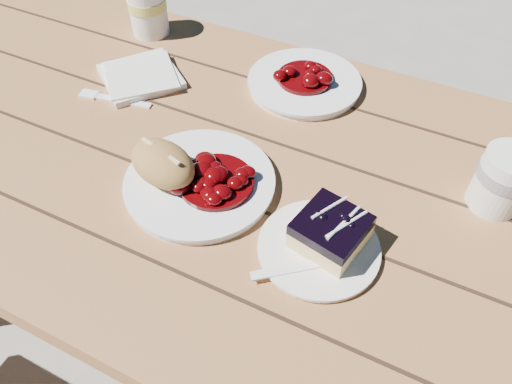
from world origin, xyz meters
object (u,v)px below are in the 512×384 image
at_px(picnic_table, 261,229).
at_px(second_plate, 304,83).
at_px(blueberry_cake, 331,231).
at_px(main_plate, 200,183).
at_px(second_cup, 148,11).
at_px(bread_roll, 163,164).
at_px(coffee_cup, 503,180).
at_px(dessert_plate, 319,249).

height_order(picnic_table, second_plate, second_plate).
distance_m(blueberry_cake, second_plate, 0.41).
relative_size(main_plate, second_cup, 2.35).
bearing_deg(bread_roll, coffee_cup, 21.90).
distance_m(picnic_table, second_plate, 0.32).
height_order(picnic_table, blueberry_cake, blueberry_cake).
bearing_deg(dessert_plate, main_plate, 171.47).
xyz_separation_m(blueberry_cake, coffee_cup, (0.21, 0.20, 0.02)).
height_order(coffee_cup, second_cup, same).
distance_m(dessert_plate, second_cup, 0.72).
bearing_deg(second_cup, bread_roll, -52.78).
bearing_deg(second_plate, second_cup, 174.95).
bearing_deg(picnic_table, blueberry_cake, -31.08).
height_order(bread_roll, second_cup, second_cup).
distance_m(blueberry_cake, second_cup, 0.72).
xyz_separation_m(main_plate, coffee_cup, (0.45, 0.18, 0.05)).
xyz_separation_m(main_plate, second_cup, (-0.36, 0.38, 0.05)).
distance_m(picnic_table, coffee_cup, 0.44).
relative_size(picnic_table, main_plate, 7.99).
xyz_separation_m(bread_roll, second_plate, (0.10, 0.36, -0.04)).
xyz_separation_m(blueberry_cake, second_plate, (-0.19, 0.36, -0.03)).
bearing_deg(main_plate, picnic_table, 43.82).
xyz_separation_m(main_plate, second_plate, (0.05, 0.34, 0.00)).
distance_m(picnic_table, second_cup, 0.57).
distance_m(main_plate, coffee_cup, 0.49).
relative_size(bread_roll, coffee_cup, 1.18).
distance_m(bread_roll, second_plate, 0.38).
bearing_deg(coffee_cup, picnic_table, -163.97).
bearing_deg(blueberry_cake, coffee_cup, 55.47).
relative_size(blueberry_cake, second_cup, 1.06).
height_order(dessert_plate, second_cup, second_cup).
distance_m(main_plate, bread_roll, 0.07).
bearing_deg(second_cup, coffee_cup, -13.50).
bearing_deg(blueberry_cake, second_cup, 157.97).
distance_m(main_plate, dessert_plate, 0.23).
xyz_separation_m(bread_roll, blueberry_cake, (0.30, 0.00, -0.01)).
xyz_separation_m(dessert_plate, second_cup, (-0.59, 0.41, 0.05)).
xyz_separation_m(dessert_plate, blueberry_cake, (0.01, 0.02, 0.03)).
xyz_separation_m(coffee_cup, second_plate, (-0.40, 0.16, -0.05)).
xyz_separation_m(bread_roll, second_cup, (-0.30, 0.40, 0.00)).
xyz_separation_m(blueberry_cake, second_cup, (-0.60, 0.40, 0.02)).
relative_size(coffee_cup, second_plate, 0.46).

